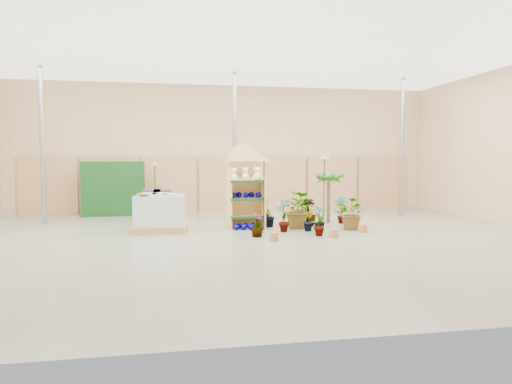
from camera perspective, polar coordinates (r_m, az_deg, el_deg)
The scene contains 25 objects.
room at distance 11.41m, azimuth -0.96°, elevation 5.87°, with size 15.20×12.10×4.70m.
display_shelf at distance 12.52m, azimuth -1.40°, elevation 0.35°, with size 1.02×0.71×2.29m.
teddy_bears at distance 12.40m, azimuth -1.22°, elevation 2.17°, with size 0.84×0.21×0.35m.
gazing_balls_shelf at distance 12.40m, azimuth -1.30°, elevation -0.37°, with size 0.84×0.29×0.16m.
gazing_balls_floor at distance 12.19m, azimuth -1.42°, elevation -4.33°, with size 0.63×0.39×0.15m.
pallet_stack at distance 12.04m, azimuth -11.90°, elevation -2.59°, with size 1.44×1.24×0.99m.
charcoal_planters at distance 13.44m, azimuth -12.21°, elevation -1.82°, with size 0.80×0.50×1.00m.
trellis_stock at distance 15.69m, azimuth -17.39°, elevation 0.38°, with size 2.00×0.30×1.80m, color #103C14.
offer_sign at distance 13.46m, azimuth -1.96°, elevation 2.84°, with size 0.50×0.08×2.20m.
bird_table_front at distance 11.41m, azimuth 1.00°, elevation 3.84°, with size 0.34×0.34×1.95m.
bird_table_right at distance 12.86m, azimuth 8.54°, elevation 4.07°, with size 0.34×0.34×2.01m.
bird_table_back at distance 14.78m, azimuth -12.55°, elevation 3.27°, with size 0.34×0.34×1.81m.
palm at distance 13.58m, azimuth 9.07°, elevation 1.87°, with size 0.70×0.70×1.60m.
potted_plant_0 at distance 11.74m, azimuth 3.46°, elevation -2.86°, with size 0.46×0.31×0.88m, color #2D6E1B.
potted_plant_1 at distance 11.96m, azimuth 6.57°, elevation -3.51°, with size 0.31×0.25×0.57m, color #2D6E1B.
potted_plant_2 at distance 12.36m, azimuth 5.35°, elevation -2.23°, with size 0.91×0.79×1.01m, color #2D6E1B.
potted_plant_3 at distance 12.88m, azimuth 6.57°, elevation -2.53°, with size 0.43×0.43×0.76m, color #2D6E1B.
potted_plant_4 at distance 13.49m, azimuth 10.58°, elevation -2.22°, with size 0.42×0.28×0.79m, color #2D6E1B.
potted_plant_5 at distance 12.55m, azimuth 1.58°, elevation -2.98°, with size 0.35×0.28×0.63m, color #2D6E1B.
potted_plant_6 at distance 13.02m, azimuth 6.02°, elevation -1.98°, with size 0.88×0.76×0.98m, color #2D6E1B.
potted_plant_7 at distance 10.98m, azimuth 0.15°, elevation -4.12°, with size 0.33×0.33×0.58m, color #2D6E1B.
potted_plant_8 at distance 11.18m, azimuth 7.89°, elevation -3.40°, with size 0.43×0.29×0.82m, color #2D6E1B.
potted_plant_9 at distance 11.58m, azimuth 7.82°, elevation -3.58°, with size 0.35×0.29×0.64m, color #2D6E1B.
potted_plant_10 at distance 12.38m, azimuth 11.98°, elevation -2.58°, with size 0.80×0.69×0.88m, color #2D6E1B.
potted_plant_11 at distance 13.19m, azimuth 0.83°, elevation -2.42°, with size 0.41×0.41×0.74m, color #2D6E1B.
Camera 1 is at (-1.84, -10.34, 1.84)m, focal length 32.00 mm.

